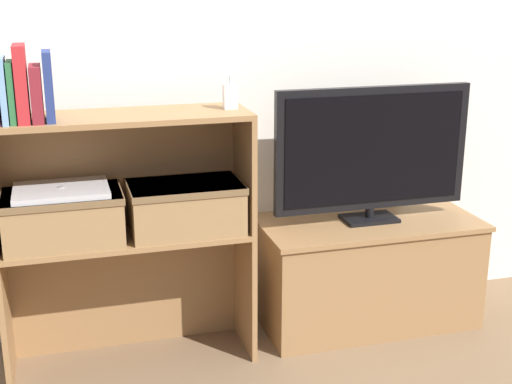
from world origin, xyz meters
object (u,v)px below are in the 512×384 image
at_px(book_skyblue, 4,90).
at_px(book_crimson, 21,84).
at_px(storage_basket_right, 185,205).
at_px(storage_basket_left, 63,215).
at_px(book_maroon, 36,94).
at_px(tv, 373,151).
at_px(book_navy, 49,86).
at_px(tv_stand, 367,271).
at_px(laptop, 61,190).
at_px(book_forest, 12,92).
at_px(baby_monitor, 230,96).

xyz_separation_m(book_skyblue, book_crimson, (0.06, -0.00, 0.02)).
bearing_deg(storage_basket_right, storage_basket_left, 180.00).
distance_m(book_maroon, storage_basket_right, 0.66).
bearing_deg(book_crimson, tv, 4.78).
bearing_deg(tv, storage_basket_left, -176.41).
relative_size(tv, book_navy, 3.58).
bearing_deg(book_crimson, tv_stand, 4.85).
distance_m(book_maroon, storage_basket_left, 0.44).
bearing_deg(storage_basket_left, book_maroon, -147.43).
bearing_deg(tv, book_maroon, -175.05).
xyz_separation_m(storage_basket_right, laptop, (-0.44, 0.00, 0.09)).
bearing_deg(book_navy, laptop, 69.76).
relative_size(book_forest, laptop, 0.62).
bearing_deg(book_skyblue, storage_basket_left, 12.37).
bearing_deg(laptop, book_navy, -110.24).
xyz_separation_m(book_forest, storage_basket_left, (0.13, 0.03, -0.44)).
height_order(book_skyblue, book_forest, book_skyblue).
bearing_deg(tv_stand, book_navy, -174.82).
height_order(tv_stand, storage_basket_left, storage_basket_left).
bearing_deg(book_forest, laptop, 14.57).
bearing_deg(tv, baby_monitor, -174.19).
height_order(book_forest, storage_basket_right, book_forest).
height_order(book_crimson, laptop, book_crimson).
bearing_deg(tv, book_crimson, -175.22).
bearing_deg(tv_stand, storage_basket_right, -174.30).
distance_m(book_forest, book_crimson, 0.04).
height_order(book_skyblue, book_navy, book_navy).
bearing_deg(baby_monitor, book_navy, -175.57).
relative_size(tv_stand, storage_basket_right, 2.20).
relative_size(book_navy, storage_basket_left, 0.55).
height_order(tv_stand, book_crimson, book_crimson).
xyz_separation_m(tv_stand, book_navy, (-1.23, -0.11, 0.85)).
xyz_separation_m(book_forest, baby_monitor, (0.74, 0.05, -0.05)).
bearing_deg(book_crimson, storage_basket_right, 3.61).
relative_size(book_maroon, storage_basket_right, 0.44).
relative_size(tv_stand, laptop, 2.80).
height_order(baby_monitor, storage_basket_left, baby_monitor).
relative_size(book_maroon, book_navy, 0.80).
distance_m(book_forest, storage_basket_right, 0.72).
distance_m(tv, storage_basket_right, 0.79).
height_order(book_skyblue, storage_basket_right, book_skyblue).
bearing_deg(book_maroon, storage_basket_right, 3.93).
xyz_separation_m(book_navy, storage_basket_right, (0.45, 0.03, -0.46)).
relative_size(baby_monitor, storage_basket_right, 0.29).
relative_size(book_forest, book_navy, 0.87).
bearing_deg(baby_monitor, tv, 5.81).
distance_m(book_crimson, storage_basket_left, 0.48).
bearing_deg(laptop, storage_basket_left, 180.00).
height_order(book_skyblue, baby_monitor, book_skyblue).
bearing_deg(book_skyblue, book_forest, -0.00).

